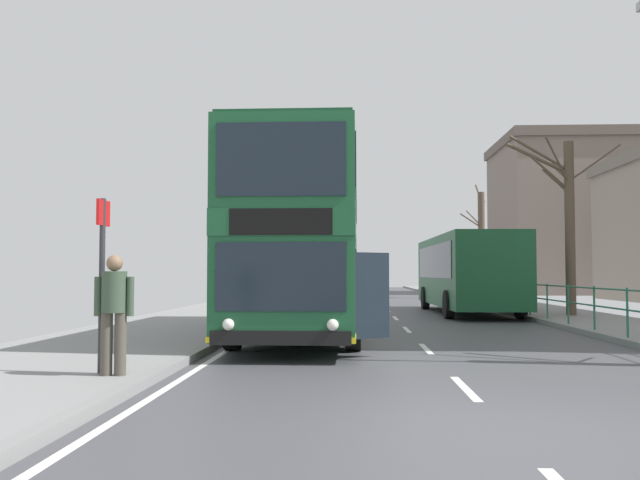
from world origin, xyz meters
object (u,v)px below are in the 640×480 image
(bus_stop_sign_near, at_px, (102,264))
(bare_tree_far_01, at_px, (481,242))
(background_bus_far_lane, at_px, (466,271))
(bare_tree_far_02, at_px, (567,218))
(double_decker_bus_main, at_px, (304,242))
(pedestrian_companion, at_px, (114,307))
(background_building_01, at_px, (564,216))

(bus_stop_sign_near, height_order, bare_tree_far_01, bare_tree_far_01)
(background_bus_far_lane, xyz_separation_m, bare_tree_far_02, (2.80, -3.33, 1.76))
(double_decker_bus_main, bearing_deg, pedestrian_companion, -106.21)
(background_building_01, bearing_deg, background_bus_far_lane, -113.88)
(double_decker_bus_main, xyz_separation_m, bare_tree_far_01, (9.10, 26.26, 1.16))
(double_decker_bus_main, xyz_separation_m, background_bus_far_lane, (5.53, 10.21, -0.68))
(pedestrian_companion, distance_m, background_building_01, 48.63)
(bare_tree_far_01, bearing_deg, background_building_01, 52.40)
(pedestrian_companion, bearing_deg, double_decker_bus_main, 73.79)
(bare_tree_far_02, relative_size, background_building_01, 0.52)
(background_building_01, bearing_deg, bare_tree_far_01, -127.60)
(bare_tree_far_01, relative_size, bare_tree_far_02, 1.15)
(background_bus_far_lane, height_order, bare_tree_far_01, bare_tree_far_01)
(double_decker_bus_main, relative_size, background_building_01, 0.87)
(background_building_01, bearing_deg, pedestrian_companion, -113.78)
(double_decker_bus_main, relative_size, bare_tree_far_02, 1.69)
(pedestrian_companion, xyz_separation_m, bare_tree_far_02, (10.43, 14.11, 2.30))
(background_bus_far_lane, bearing_deg, background_building_01, 66.12)
(background_bus_far_lane, distance_m, pedestrian_companion, 19.04)
(bus_stop_sign_near, xyz_separation_m, bare_tree_far_01, (11.44, 33.30, 1.79))
(bare_tree_far_01, xyz_separation_m, bare_tree_far_02, (-0.77, -19.37, -0.08))
(bus_stop_sign_near, bearing_deg, pedestrian_companion, -37.93)
(bus_stop_sign_near, bearing_deg, bare_tree_far_01, 71.04)
(background_bus_far_lane, xyz_separation_m, background_building_01, (11.89, 26.84, 4.30))
(background_bus_far_lane, xyz_separation_m, bus_stop_sign_near, (-7.87, -17.25, 0.05))
(bus_stop_sign_near, distance_m, background_building_01, 48.50)
(bus_stop_sign_near, distance_m, bare_tree_far_02, 17.63)
(double_decker_bus_main, bearing_deg, bus_stop_sign_near, -108.39)
(bus_stop_sign_near, relative_size, background_building_01, 0.21)
(background_bus_far_lane, bearing_deg, bare_tree_far_02, -49.86)
(background_bus_far_lane, bearing_deg, bus_stop_sign_near, -114.51)
(bare_tree_far_02, bearing_deg, bus_stop_sign_near, -127.47)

